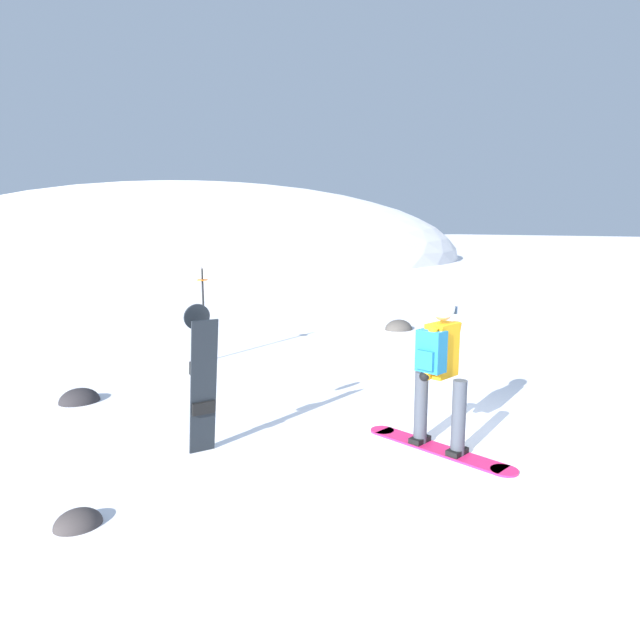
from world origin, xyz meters
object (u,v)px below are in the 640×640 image
(spare_snowboard, at_px, (202,380))
(rock_mid, at_px, (399,330))
(rock_small, at_px, (80,402))
(piste_marker_near, at_px, (203,307))
(snowboarder_main, at_px, (439,370))
(rock_dark, at_px, (78,525))

(spare_snowboard, bearing_deg, rock_mid, 35.84)
(spare_snowboard, xyz_separation_m, rock_small, (-0.91, 2.66, -0.83))
(piste_marker_near, relative_size, rock_small, 3.21)
(piste_marker_near, height_order, rock_mid, piste_marker_near)
(piste_marker_near, distance_m, rock_small, 2.88)
(rock_mid, bearing_deg, piste_marker_near, -172.59)
(rock_mid, height_order, rock_small, rock_mid)
(rock_mid, bearing_deg, spare_snowboard, -144.16)
(spare_snowboard, bearing_deg, snowboarder_main, -28.86)
(snowboarder_main, height_order, rock_small, snowboarder_main)
(rock_dark, xyz_separation_m, rock_mid, (7.87, 5.53, 0.00))
(snowboarder_main, distance_m, piste_marker_near, 5.31)
(rock_mid, bearing_deg, rock_small, -164.70)
(snowboarder_main, relative_size, rock_small, 3.26)
(snowboarder_main, relative_size, spare_snowboard, 1.09)
(spare_snowboard, bearing_deg, rock_small, 108.97)
(snowboarder_main, bearing_deg, rock_mid, 54.14)
(piste_marker_near, bearing_deg, spare_snowboard, -109.27)
(snowboarder_main, height_order, rock_dark, snowboarder_main)
(piste_marker_near, relative_size, rock_dark, 4.56)
(rock_mid, distance_m, rock_small, 7.67)
(piste_marker_near, xyz_separation_m, rock_dark, (-2.79, -4.87, -1.01))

